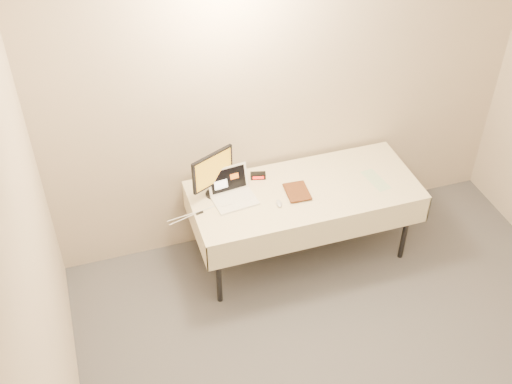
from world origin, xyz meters
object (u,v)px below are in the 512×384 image
object	(u,v)px
table	(305,195)
laptop	(232,192)
monitor	(213,171)
book	(287,183)

from	to	relation	value
table	laptop	distance (m)	0.61
table	monitor	size ratio (longest dim) A/B	4.65
laptop	monitor	xyz separation A→B (m)	(-0.13, 0.08, 0.18)
book	laptop	bearing A→B (deg)	169.75
monitor	book	distance (m)	0.59
table	monitor	distance (m)	0.79
book	table	bearing A→B (deg)	10.90
laptop	monitor	world-z (taller)	monitor
laptop	monitor	bearing A→B (deg)	142.33
table	monitor	world-z (taller)	monitor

